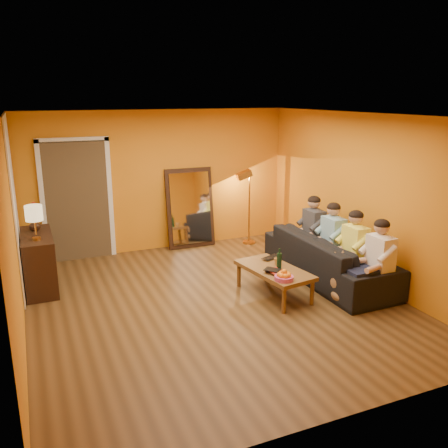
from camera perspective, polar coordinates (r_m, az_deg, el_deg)
name	(u,v)px	position (r m, az deg, el deg)	size (l,w,h in m)	color
room_shell	(205,208)	(6.72, -2.31, 1.89)	(5.00, 5.50, 2.60)	brown
white_accent	(14,204)	(7.65, -23.90, 2.24)	(0.02, 1.90, 2.58)	white
doorway_recess	(77,200)	(8.80, -17.32, 2.76)	(1.06, 0.30, 2.10)	#3F2D19
door_jamb_left	(43,204)	(8.65, -20.98, 2.22)	(0.08, 0.06, 2.20)	white
door_jamb_right	(110,199)	(8.75, -13.53, 2.97)	(0.08, 0.06, 2.20)	white
door_header	(72,140)	(8.52, -17.80, 9.64)	(1.22, 0.06, 0.08)	white
mirror_frame	(190,208)	(9.09, -4.11, 1.94)	(0.92, 0.06, 1.52)	#321C10
mirror_glass	(191,208)	(9.05, -4.03, 1.89)	(0.78, 0.02, 1.36)	white
sideboard	(39,262)	(7.69, -21.38, -4.23)	(0.44, 1.18, 0.85)	#321C10
table_lamp	(35,223)	(7.21, -21.80, 0.12)	(0.24, 0.24, 0.51)	beige
sofa	(329,258)	(7.70, 12.49, -3.96)	(0.97, 2.49, 0.73)	black
coffee_table	(274,282)	(7.02, 6.01, -6.92)	(0.62, 1.22, 0.42)	brown
floor_lamp	(249,208)	(9.24, 3.05, 1.93)	(0.30, 0.24, 1.44)	#C58639
dog	(344,277)	(6.93, 14.27, -6.25)	(0.40, 0.62, 0.74)	#9E7847
person_far_left	(380,262)	(6.97, 18.23, -4.31)	(0.70, 0.44, 1.22)	silver
person_mid_left	(355,250)	(7.36, 15.44, -3.04)	(0.70, 0.44, 1.22)	#FCF754
person_mid_right	(333,240)	(7.78, 12.95, -1.89)	(0.70, 0.44, 1.22)	#83B3CA
person_far_right	(314,231)	(8.21, 10.72, -0.85)	(0.70, 0.44, 1.22)	#38383E
fruit_bowl	(284,275)	(6.51, 7.23, -6.06)	(0.26, 0.26, 0.16)	#C1447B
wine_bottle	(279,259)	(6.88, 6.67, -4.18)	(0.07, 0.07, 0.31)	black
tumbler	(277,261)	(7.08, 6.45, -4.48)	(0.11, 0.11, 0.10)	#B27F3F
laptop	(273,258)	(7.31, 5.97, -4.14)	(0.33, 0.21, 0.03)	black
book_lower	(270,274)	(6.70, 5.54, -6.01)	(0.17, 0.22, 0.02)	#321C10
book_mid	(270,272)	(6.70, 5.58, -5.81)	(0.19, 0.25, 0.02)	#AB2513
book_upper	(270,272)	(6.68, 5.59, -5.72)	(0.16, 0.21, 0.02)	black
vase	(35,225)	(7.78, -21.82, -0.09)	(0.17, 0.17, 0.18)	#321C10
flowers	(33,208)	(7.72, -22.01, 1.75)	(0.17, 0.17, 0.45)	#AB2513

